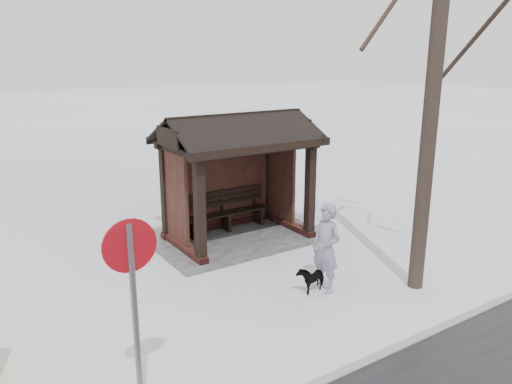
# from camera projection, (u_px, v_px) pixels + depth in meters

# --- Properties ---
(ground) EXTENTS (120.00, 120.00, 0.00)m
(ground) POSITION_uv_depth(u_px,v_px,m) (239.00, 238.00, 12.39)
(ground) COLOR white
(ground) RESTS_ON ground
(kerb) EXTENTS (120.00, 0.15, 0.06)m
(kerb) POSITION_uv_depth(u_px,v_px,m) (418.00, 339.00, 7.95)
(kerb) COLOR gray
(kerb) RESTS_ON ground
(trampled_patch) EXTENTS (4.20, 3.20, 0.02)m
(trampled_patch) POSITION_uv_depth(u_px,v_px,m) (235.00, 235.00, 12.55)
(trampled_patch) COLOR gray
(trampled_patch) RESTS_ON ground
(bus_shelter) EXTENTS (3.60, 2.40, 3.09)m
(bus_shelter) POSITION_uv_depth(u_px,v_px,m) (234.00, 151.00, 11.95)
(bus_shelter) COLOR #3B1715
(bus_shelter) RESTS_ON ground
(pedestrian) EXTENTS (0.48, 0.67, 1.73)m
(pedestrian) POSITION_uv_depth(u_px,v_px,m) (326.00, 248.00, 9.39)
(pedestrian) COLOR gray
(pedestrian) RESTS_ON ground
(dog) EXTENTS (0.68, 0.42, 0.53)m
(dog) POSITION_uv_depth(u_px,v_px,m) (311.00, 278.00, 9.54)
(dog) COLOR black
(dog) RESTS_ON ground
(road_sign) EXTENTS (0.66, 0.10, 2.58)m
(road_sign) POSITION_uv_depth(u_px,v_px,m) (132.00, 279.00, 5.87)
(road_sign) COLOR slate
(road_sign) RESTS_ON ground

